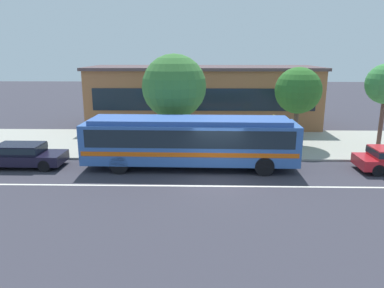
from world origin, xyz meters
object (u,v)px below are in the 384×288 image
at_px(sedan_behind_bus, 23,154).
at_px(street_tree_near_stop, 174,87).
at_px(street_tree_mid_block, 298,91).
at_px(transit_bus, 190,139).
at_px(bus_stop_sign, 274,130).
at_px(pedestrian_waiting_near_sign, 272,139).

distance_m(sedan_behind_bus, street_tree_near_stop, 9.60).
bearing_deg(sedan_behind_bus, street_tree_mid_block, 16.75).
height_order(transit_bus, bus_stop_sign, transit_bus).
distance_m(transit_bus, pedestrian_waiting_near_sign, 5.47).
bearing_deg(pedestrian_waiting_near_sign, street_tree_near_stop, 165.92).
bearing_deg(pedestrian_waiting_near_sign, bus_stop_sign, -82.84).
relative_size(street_tree_near_stop, street_tree_mid_block, 1.16).
relative_size(transit_bus, street_tree_near_stop, 1.92).
relative_size(sedan_behind_bus, street_tree_mid_block, 0.85).
distance_m(pedestrian_waiting_near_sign, street_tree_near_stop, 6.88).
xyz_separation_m(street_tree_near_stop, street_tree_mid_block, (8.00, 0.94, -0.34)).
distance_m(transit_bus, bus_stop_sign, 5.36).
bearing_deg(transit_bus, pedestrian_waiting_near_sign, 26.13).
distance_m(pedestrian_waiting_near_sign, bus_stop_sign, 0.70).
distance_m(bus_stop_sign, street_tree_mid_block, 3.90).
bearing_deg(transit_bus, sedan_behind_bus, -179.93).
height_order(transit_bus, sedan_behind_bus, transit_bus).
distance_m(sedan_behind_bus, street_tree_mid_block, 17.09).
bearing_deg(street_tree_near_stop, transit_bus, -74.02).
xyz_separation_m(pedestrian_waiting_near_sign, bus_stop_sign, (0.03, -0.25, 0.65)).
distance_m(street_tree_near_stop, street_tree_mid_block, 8.06).
xyz_separation_m(sedan_behind_bus, pedestrian_waiting_near_sign, (14.11, 2.41, 0.32)).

